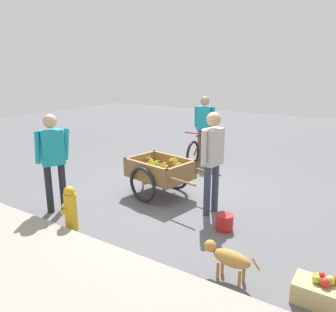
{
  "coord_description": "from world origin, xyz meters",
  "views": [
    {
      "loc": [
        -3.07,
        4.91,
        2.3
      ],
      "look_at": [
        0.08,
        0.06,
        0.75
      ],
      "focal_mm": 35.46,
      "sensor_mm": 36.0,
      "label": 1
    }
  ],
  "objects_px": {
    "dog": "(228,257)",
    "fire_hydrant": "(70,208)",
    "vendor_person": "(212,154)",
    "fruit_cart": "(160,173)",
    "bicycle": "(201,149)",
    "cyclist_person": "(204,123)",
    "apple_crate": "(317,291)",
    "plastic_bucket": "(224,222)",
    "bystander_person": "(53,155)"
  },
  "relations": [
    {
      "from": "cyclist_person",
      "to": "fruit_cart",
      "type": "bearing_deg",
      "value": 98.55
    },
    {
      "from": "vendor_person",
      "to": "bicycle",
      "type": "distance_m",
      "value": 2.99
    },
    {
      "from": "bicycle",
      "to": "apple_crate",
      "type": "distance_m",
      "value": 5.11
    },
    {
      "from": "vendor_person",
      "to": "cyclist_person",
      "type": "relative_size",
      "value": 1.01
    },
    {
      "from": "fruit_cart",
      "to": "fire_hydrant",
      "type": "bearing_deg",
      "value": 79.89
    },
    {
      "from": "vendor_person",
      "to": "cyclist_person",
      "type": "bearing_deg",
      "value": -60.68
    },
    {
      "from": "plastic_bucket",
      "to": "fruit_cart",
      "type": "bearing_deg",
      "value": -21.68
    },
    {
      "from": "bicycle",
      "to": "fire_hydrant",
      "type": "distance_m",
      "value": 4.15
    },
    {
      "from": "dog",
      "to": "bicycle",
      "type": "bearing_deg",
      "value": -58.87
    },
    {
      "from": "fruit_cart",
      "to": "bystander_person",
      "type": "xyz_separation_m",
      "value": [
        1.04,
        1.5,
        0.52
      ]
    },
    {
      "from": "dog",
      "to": "bystander_person",
      "type": "distance_m",
      "value": 3.18
    },
    {
      "from": "vendor_person",
      "to": "bystander_person",
      "type": "distance_m",
      "value": 2.53
    },
    {
      "from": "bystander_person",
      "to": "fire_hydrant",
      "type": "bearing_deg",
      "value": 155.33
    },
    {
      "from": "fruit_cart",
      "to": "apple_crate",
      "type": "relative_size",
      "value": 3.99
    },
    {
      "from": "fire_hydrant",
      "to": "plastic_bucket",
      "type": "relative_size",
      "value": 2.57
    },
    {
      "from": "fruit_cart",
      "to": "fire_hydrant",
      "type": "height_order",
      "value": "fruit_cart"
    },
    {
      "from": "vendor_person",
      "to": "dog",
      "type": "bearing_deg",
      "value": 122.06
    },
    {
      "from": "fruit_cart",
      "to": "dog",
      "type": "relative_size",
      "value": 2.61
    },
    {
      "from": "apple_crate",
      "to": "bystander_person",
      "type": "xyz_separation_m",
      "value": [
        4.0,
        -0.05,
        0.83
      ]
    },
    {
      "from": "plastic_bucket",
      "to": "bicycle",
      "type": "bearing_deg",
      "value": -56.94
    },
    {
      "from": "plastic_bucket",
      "to": "apple_crate",
      "type": "height_order",
      "value": "apple_crate"
    },
    {
      "from": "dog",
      "to": "apple_crate",
      "type": "xyz_separation_m",
      "value": [
        -0.91,
        -0.13,
        -0.14
      ]
    },
    {
      "from": "vendor_person",
      "to": "fire_hydrant",
      "type": "xyz_separation_m",
      "value": [
        1.45,
        1.63,
        -0.66
      ]
    },
    {
      "from": "cyclist_person",
      "to": "plastic_bucket",
      "type": "xyz_separation_m",
      "value": [
        -1.92,
        3.08,
        -0.86
      ]
    },
    {
      "from": "cyclist_person",
      "to": "plastic_bucket",
      "type": "bearing_deg",
      "value": 121.91
    },
    {
      "from": "cyclist_person",
      "to": "plastic_bucket",
      "type": "height_order",
      "value": "cyclist_person"
    },
    {
      "from": "dog",
      "to": "plastic_bucket",
      "type": "relative_size",
      "value": 2.58
    },
    {
      "from": "apple_crate",
      "to": "bystander_person",
      "type": "bearing_deg",
      "value": -0.73
    },
    {
      "from": "dog",
      "to": "fire_hydrant",
      "type": "xyz_separation_m",
      "value": [
        2.38,
        0.14,
        0.06
      ]
    },
    {
      "from": "bicycle",
      "to": "fire_hydrant",
      "type": "relative_size",
      "value": 2.48
    },
    {
      "from": "fruit_cart",
      "to": "bicycle",
      "type": "distance_m",
      "value": 2.34
    },
    {
      "from": "fruit_cart",
      "to": "bystander_person",
      "type": "height_order",
      "value": "bystander_person"
    },
    {
      "from": "vendor_person",
      "to": "fruit_cart",
      "type": "bearing_deg",
      "value": -10.09
    },
    {
      "from": "cyclist_person",
      "to": "plastic_bucket",
      "type": "relative_size",
      "value": 6.26
    },
    {
      "from": "cyclist_person",
      "to": "dog",
      "type": "bearing_deg",
      "value": 120.32
    },
    {
      "from": "cyclist_person",
      "to": "dog",
      "type": "xyz_separation_m",
      "value": [
        -2.43,
        4.15,
        -0.71
      ]
    },
    {
      "from": "fire_hydrant",
      "to": "fruit_cart",
      "type": "bearing_deg",
      "value": -100.11
    },
    {
      "from": "bicycle",
      "to": "dog",
      "type": "xyz_separation_m",
      "value": [
        -2.42,
        4.0,
        -0.08
      ]
    },
    {
      "from": "vendor_person",
      "to": "cyclist_person",
      "type": "distance_m",
      "value": 3.06
    },
    {
      "from": "fire_hydrant",
      "to": "apple_crate",
      "type": "xyz_separation_m",
      "value": [
        -3.29,
        -0.27,
        -0.2
      ]
    },
    {
      "from": "fire_hydrant",
      "to": "bystander_person",
      "type": "bearing_deg",
      "value": -24.67
    },
    {
      "from": "plastic_bucket",
      "to": "apple_crate",
      "type": "distance_m",
      "value": 1.7
    },
    {
      "from": "cyclist_person",
      "to": "dog",
      "type": "distance_m",
      "value": 4.87
    },
    {
      "from": "bicycle",
      "to": "bystander_person",
      "type": "bearing_deg",
      "value": 79.96
    },
    {
      "from": "dog",
      "to": "fire_hydrant",
      "type": "relative_size",
      "value": 1.01
    },
    {
      "from": "vendor_person",
      "to": "dog",
      "type": "height_order",
      "value": "vendor_person"
    },
    {
      "from": "fruit_cart",
      "to": "bystander_person",
      "type": "bearing_deg",
      "value": 55.45
    },
    {
      "from": "fire_hydrant",
      "to": "apple_crate",
      "type": "distance_m",
      "value": 3.31
    },
    {
      "from": "vendor_person",
      "to": "bystander_person",
      "type": "height_order",
      "value": "vendor_person"
    },
    {
      "from": "fruit_cart",
      "to": "apple_crate",
      "type": "bearing_deg",
      "value": 152.32
    }
  ]
}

